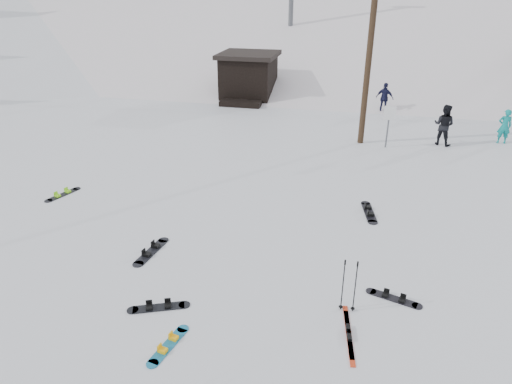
# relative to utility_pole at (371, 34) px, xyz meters

# --- Properties ---
(ground) EXTENTS (200.00, 200.00, 0.00)m
(ground) POSITION_rel_utility_pole_xyz_m (-2.00, -14.00, -4.68)
(ground) COLOR white
(ground) RESTS_ON ground
(ski_slope) EXTENTS (60.00, 85.24, 65.97)m
(ski_slope) POSITION_rel_utility_pole_xyz_m (-2.00, 41.00, -16.68)
(ski_slope) COLOR white
(ski_slope) RESTS_ON ground
(ridge_left) EXTENTS (47.54, 95.03, 58.38)m
(ridge_left) POSITION_rel_utility_pole_xyz_m (-38.00, 34.00, -15.68)
(ridge_left) COLOR white
(ridge_left) RESTS_ON ground
(treeline_left) EXTENTS (20.00, 64.00, 10.00)m
(treeline_left) POSITION_rel_utility_pole_xyz_m (-36.00, 26.00, -4.68)
(treeline_left) COLOR black
(treeline_left) RESTS_ON ground
(treeline_crest) EXTENTS (50.00, 6.00, 10.00)m
(treeline_crest) POSITION_rel_utility_pole_xyz_m (-2.00, 72.00, -4.68)
(treeline_crest) COLOR black
(treeline_crest) RESTS_ON ski_slope
(utility_pole) EXTENTS (2.00, 0.26, 9.00)m
(utility_pole) POSITION_rel_utility_pole_xyz_m (0.00, 0.00, 0.00)
(utility_pole) COLOR #3A2819
(utility_pole) RESTS_ON ground
(trail_sign) EXTENTS (0.50, 0.09, 1.85)m
(trail_sign) POSITION_rel_utility_pole_xyz_m (1.10, -0.42, -3.41)
(trail_sign) COLOR #595B60
(trail_sign) RESTS_ON ground
(lift_hut) EXTENTS (3.40, 4.10, 2.75)m
(lift_hut) POSITION_rel_utility_pole_xyz_m (-7.00, 6.94, -3.32)
(lift_hut) COLOR black
(lift_hut) RESTS_ON ground
(hero_snowboard) EXTENTS (0.46, 1.29, 0.09)m
(hero_snowboard) POSITION_rel_utility_pole_xyz_m (-3.40, -13.83, -4.66)
(hero_snowboard) COLOR teal
(hero_snowboard) RESTS_ON ground
(hero_skis) EXTENTS (0.36, 1.80, 0.09)m
(hero_skis) POSITION_rel_utility_pole_xyz_m (0.14, -12.65, -4.65)
(hero_skis) COLOR #B92E13
(hero_skis) RESTS_ON ground
(ski_poles) EXTENTS (0.36, 0.10, 1.31)m
(ski_poles) POSITION_rel_utility_pole_xyz_m (0.05, -11.86, -4.01)
(ski_poles) COLOR black
(ski_poles) RESTS_ON ground
(board_scatter_a) EXTENTS (1.32, 0.71, 0.10)m
(board_scatter_a) POSITION_rel_utility_pole_xyz_m (-4.08, -12.78, -4.66)
(board_scatter_a) COLOR black
(board_scatter_a) RESTS_ON ground
(board_scatter_b) EXTENTS (0.44, 1.56, 0.11)m
(board_scatter_b) POSITION_rel_utility_pole_xyz_m (-5.25, -10.67, -4.65)
(board_scatter_b) COLOR black
(board_scatter_b) RESTS_ON ground
(board_scatter_c) EXTENTS (0.62, 1.35, 0.10)m
(board_scatter_c) POSITION_rel_utility_pole_xyz_m (-9.79, -8.03, -4.66)
(board_scatter_c) COLOR black
(board_scatter_c) RESTS_ON ground
(board_scatter_d) EXTENTS (1.27, 0.56, 0.09)m
(board_scatter_d) POSITION_rel_utility_pole_xyz_m (1.10, -11.22, -4.66)
(board_scatter_d) COLOR black
(board_scatter_d) RESTS_ON ground
(board_scatter_f) EXTENTS (0.54, 1.58, 0.11)m
(board_scatter_f) POSITION_rel_utility_pole_xyz_m (0.48, -6.94, -4.65)
(board_scatter_f) COLOR black
(board_scatter_f) RESTS_ON ground
(skier_teal) EXTENTS (0.58, 0.39, 1.55)m
(skier_teal) POSITION_rel_utility_pole_xyz_m (6.19, 1.41, -3.90)
(skier_teal) COLOR #0D8987
(skier_teal) RESTS_ON ground
(skier_dark) EXTENTS (1.09, 1.00, 1.81)m
(skier_dark) POSITION_rel_utility_pole_xyz_m (3.51, 0.56, -3.77)
(skier_dark) COLOR black
(skier_dark) RESTS_ON ground
(skier_navy) EXTENTS (1.04, 0.68, 1.65)m
(skier_navy) POSITION_rel_utility_pole_xyz_m (1.07, 5.45, -3.86)
(skier_navy) COLOR #151636
(skier_navy) RESTS_ON ground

